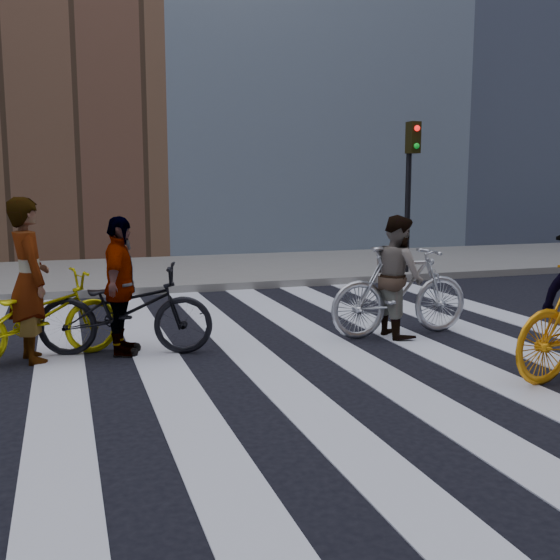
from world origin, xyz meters
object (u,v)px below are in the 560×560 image
bike_yellow_left (36,317)px  bike_dark_rear (125,310)px  rider_left (29,280)px  rider_rear (120,286)px  traffic_signal (410,172)px  rider_mid (398,276)px  bike_silver_mid (400,291)px

bike_yellow_left → bike_dark_rear: (1.02, -0.04, 0.03)m
rider_left → rider_rear: size_ratio=1.14×
bike_yellow_left → traffic_signal: bearing=-75.4°
bike_dark_rear → rider_rear: (-0.05, 0.00, 0.29)m
bike_yellow_left → bike_dark_rear: 1.02m
bike_yellow_left → rider_mid: rider_mid is taller
bike_yellow_left → rider_left: bearing=73.5°
traffic_signal → bike_yellow_left: size_ratio=1.68×
bike_silver_mid → rider_rear: rider_rear is taller
traffic_signal → rider_mid: bearing=-120.9°
bike_yellow_left → rider_rear: 1.02m
rider_rear → rider_mid: bearing=-78.5°
bike_silver_mid → traffic_signal: bearing=-31.5°
rider_mid → traffic_signal: bearing=-31.9°
traffic_signal → rider_left: traffic_signal is taller
rider_rear → rider_left: bearing=101.8°
bike_dark_rear → bike_silver_mid: bearing=-78.5°
traffic_signal → rider_rear: (-6.42, -4.51, -1.44)m
bike_dark_rear → rider_rear: 0.29m
rider_mid → rider_rear: rider_rear is taller
rider_left → rider_mid: bearing=-109.1°
rider_left → rider_mid: size_ratio=1.16×
rider_mid → rider_rear: (-3.63, 0.17, 0.02)m
traffic_signal → rider_left: size_ratio=1.74×
bike_yellow_left → rider_left: (-0.05, 0.00, 0.44)m
rider_left → traffic_signal: bearing=-75.5°
rider_rear → bike_dark_rear: bearing=-75.9°
bike_yellow_left → bike_silver_mid: 4.66m
bike_yellow_left → bike_dark_rear: bike_dark_rear is taller
traffic_signal → bike_yellow_left: 8.81m
bike_yellow_left → rider_rear: size_ratio=1.18×
traffic_signal → rider_left: 8.78m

